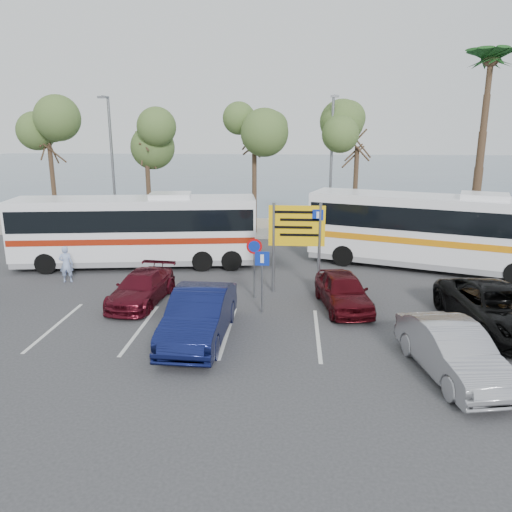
# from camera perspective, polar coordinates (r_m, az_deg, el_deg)

# --- Properties ---
(ground) EXTENTS (120.00, 120.00, 0.00)m
(ground) POSITION_cam_1_polar(r_m,az_deg,el_deg) (17.23, 1.19, -7.42)
(ground) COLOR #313134
(ground) RESTS_ON ground
(kerb_strip) EXTENTS (44.00, 2.40, 0.15)m
(kerb_strip) POSITION_cam_1_polar(r_m,az_deg,el_deg) (30.64, 2.62, 2.55)
(kerb_strip) COLOR gray
(kerb_strip) RESTS_ON ground
(seawall) EXTENTS (48.00, 0.80, 0.60)m
(seawall) POSITION_cam_1_polar(r_m,az_deg,el_deg) (32.55, 2.73, 3.67)
(seawall) COLOR tan
(seawall) RESTS_ON ground
(sea) EXTENTS (140.00, 140.00, 0.00)m
(sea) POSITION_cam_1_polar(r_m,az_deg,el_deg) (76.23, 3.68, 9.70)
(sea) COLOR #43586C
(sea) RESTS_ON ground
(tree_far_left) EXTENTS (3.20, 3.20, 7.60)m
(tree_far_left) POSITION_cam_1_polar(r_m,az_deg,el_deg) (33.43, -22.72, 13.28)
(tree_far_left) COLOR #382619
(tree_far_left) RESTS_ON kerb_strip
(tree_left) EXTENTS (3.20, 3.20, 7.20)m
(tree_left) POSITION_cam_1_polar(r_m,az_deg,el_deg) (31.23, -12.51, 13.43)
(tree_left) COLOR #382619
(tree_left) RESTS_ON kerb_strip
(tree_mid) EXTENTS (3.20, 3.20, 8.00)m
(tree_mid) POSITION_cam_1_polar(r_m,az_deg,el_deg) (30.04, -0.19, 14.97)
(tree_mid) COLOR #382619
(tree_mid) RESTS_ON kerb_strip
(tree_right) EXTENTS (3.20, 3.20, 7.40)m
(tree_right) POSITION_cam_1_polar(r_m,az_deg,el_deg) (30.18, 11.58, 13.75)
(tree_right) COLOR #382619
(tree_right) RESTS_ON kerb_strip
(palm_tree) EXTENTS (4.80, 4.80, 11.20)m
(palm_tree) POSITION_cam_1_polar(r_m,az_deg,el_deg) (31.98, 25.25, 19.41)
(palm_tree) COLOR #382619
(palm_tree) RESTS_ON kerb_strip
(street_lamp_left) EXTENTS (0.45, 1.15, 8.01)m
(street_lamp_left) POSITION_cam_1_polar(r_m,az_deg,el_deg) (31.46, -16.17, 10.64)
(street_lamp_left) COLOR slate
(street_lamp_left) RESTS_ON kerb_strip
(street_lamp_right) EXTENTS (0.45, 1.15, 8.01)m
(street_lamp_right) POSITION_cam_1_polar(r_m,az_deg,el_deg) (29.61, 8.61, 10.83)
(street_lamp_right) COLOR slate
(street_lamp_right) RESTS_ON kerb_strip
(direction_sign) EXTENTS (2.20, 0.12, 3.60)m
(direction_sign) POSITION_cam_1_polar(r_m,az_deg,el_deg) (19.57, 4.68, 2.67)
(direction_sign) COLOR slate
(direction_sign) RESTS_ON ground
(sign_no_stop) EXTENTS (0.60, 0.08, 2.35)m
(sign_no_stop) POSITION_cam_1_polar(r_m,az_deg,el_deg) (19.03, -0.20, -0.27)
(sign_no_stop) COLOR slate
(sign_no_stop) RESTS_ON ground
(sign_parking) EXTENTS (0.50, 0.07, 2.25)m
(sign_parking) POSITION_cam_1_polar(r_m,az_deg,el_deg) (17.50, 0.70, -1.96)
(sign_parking) COLOR slate
(sign_parking) RESTS_ON ground
(lane_markings) EXTENTS (12.02, 4.20, 0.01)m
(lane_markings) POSITION_cam_1_polar(r_m,az_deg,el_deg) (16.40, -3.03, -8.59)
(lane_markings) COLOR silver
(lane_markings) RESTS_ON ground
(coach_bus_left) EXTENTS (11.37, 3.90, 3.47)m
(coach_bus_left) POSITION_cam_1_polar(r_m,az_deg,el_deg) (24.11, -13.55, 2.59)
(coach_bus_left) COLOR white
(coach_bus_left) RESTS_ON ground
(coach_bus_right) EXTENTS (11.84, 6.26, 3.64)m
(coach_bus_right) POSITION_cam_1_polar(r_m,az_deg,el_deg) (24.30, 20.12, 2.38)
(coach_bus_right) COLOR white
(coach_bus_right) RESTS_ON ground
(car_blue) EXTENTS (1.82, 4.83, 1.58)m
(car_blue) POSITION_cam_1_polar(r_m,az_deg,el_deg) (15.65, -6.51, -6.73)
(car_blue) COLOR #0E1442
(car_blue) RESTS_ON ground
(car_maroon) EXTENTS (2.01, 4.15, 1.16)m
(car_maroon) POSITION_cam_1_polar(r_m,az_deg,el_deg) (19.25, -12.93, -3.56)
(car_maroon) COLOR #4F0D18
(car_maroon) RESTS_ON ground
(car_red) EXTENTS (2.16, 4.06, 1.32)m
(car_red) POSITION_cam_1_polar(r_m,az_deg,el_deg) (18.49, 9.92, -3.91)
(car_red) COLOR #460A10
(car_red) RESTS_ON ground
(suv_black) EXTENTS (3.05, 5.57, 1.48)m
(suv_black) POSITION_cam_1_polar(r_m,az_deg,el_deg) (18.04, 25.88, -5.41)
(suv_black) COLOR black
(suv_black) RESTS_ON ground
(car_silver_b) EXTENTS (2.30, 4.50, 1.41)m
(car_silver_b) POSITION_cam_1_polar(r_m,az_deg,el_deg) (14.37, 21.56, -10.08)
(car_silver_b) COLOR #9C9CA2
(car_silver_b) RESTS_ON ground
(pedestrian_near) EXTENTS (0.63, 0.48, 1.58)m
(pedestrian_near) POSITION_cam_1_polar(r_m,az_deg,el_deg) (22.66, -20.87, -0.87)
(pedestrian_near) COLOR #98ADDD
(pedestrian_near) RESTS_ON ground
(pedestrian_far) EXTENTS (0.70, 0.86, 1.65)m
(pedestrian_far) POSITION_cam_1_polar(r_m,az_deg,el_deg) (24.25, 21.52, 0.13)
(pedestrian_far) COLOR #363951
(pedestrian_far) RESTS_ON ground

